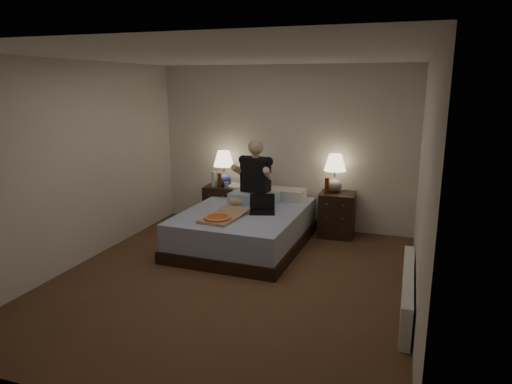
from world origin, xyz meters
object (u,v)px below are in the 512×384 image
(nightstand_right, at_px, (337,215))
(person, at_px, (254,172))
(lamp_right, at_px, (335,173))
(beer_bottle_left, at_px, (220,180))
(radiator, at_px, (407,291))
(beer_bottle_right, at_px, (327,186))
(water_bottle, at_px, (213,179))
(soda_can, at_px, (226,185))
(bed, at_px, (245,227))
(lamp_left, at_px, (224,169))
(laptop, at_px, (262,204))
(pizza_box, at_px, (217,218))
(nightstand_left, at_px, (222,205))

(nightstand_right, xyz_separation_m, person, (-1.15, -0.42, 0.65))
(lamp_right, xyz_separation_m, beer_bottle_left, (-1.76, -0.18, -0.19))
(radiator, bearing_deg, beer_bottle_right, 120.79)
(water_bottle, distance_m, soda_can, 0.25)
(bed, relative_size, lamp_left, 3.66)
(bed, height_order, laptop, laptop)
(beer_bottle_left, height_order, pizza_box, beer_bottle_left)
(lamp_right, bearing_deg, nightstand_left, -177.48)
(beer_bottle_right, distance_m, laptop, 1.09)
(beer_bottle_right, relative_size, radiator, 0.14)
(nightstand_left, xyz_separation_m, lamp_left, (0.05, 0.01, 0.60))
(radiator, bearing_deg, lamp_right, 117.22)
(nightstand_right, height_order, beer_bottle_left, beer_bottle_left)
(lamp_right, height_order, laptop, lamp_right)
(lamp_right, relative_size, radiator, 0.35)
(lamp_right, relative_size, beer_bottle_left, 2.43)
(nightstand_left, distance_m, lamp_left, 0.60)
(bed, bearing_deg, radiator, -28.10)
(radiator, bearing_deg, lamp_left, 143.93)
(nightstand_right, xyz_separation_m, beer_bottle_right, (-0.15, -0.08, 0.44))
(bed, bearing_deg, nightstand_right, 36.68)
(water_bottle, relative_size, soda_can, 2.50)
(bed, relative_size, soda_can, 20.47)
(soda_can, bearing_deg, lamp_right, 8.05)
(bed, xyz_separation_m, nightstand_right, (1.16, 0.81, 0.07))
(beer_bottle_right, relative_size, laptop, 0.68)
(nightstand_right, relative_size, lamp_left, 1.17)
(lamp_left, xyz_separation_m, soda_can, (0.10, -0.16, -0.23))
(soda_can, bearing_deg, nightstand_right, 5.51)
(bed, bearing_deg, lamp_right, 40.49)
(lamp_right, height_order, radiator, lamp_right)
(water_bottle, xyz_separation_m, beer_bottle_right, (1.78, 0.05, 0.01))
(bed, bearing_deg, nightstand_left, 132.45)
(beer_bottle_right, xyz_separation_m, laptop, (-0.73, -0.80, -0.14))
(lamp_right, xyz_separation_m, radiator, (1.10, -2.13, -0.74))
(lamp_right, relative_size, water_bottle, 2.24)
(nightstand_left, relative_size, nightstand_right, 0.97)
(water_bottle, xyz_separation_m, person, (0.78, -0.29, 0.22))
(bed, distance_m, soda_can, 0.94)
(pizza_box, distance_m, radiator, 2.44)
(lamp_left, bearing_deg, person, -32.47)
(beer_bottle_left, distance_m, beer_bottle_right, 1.67)
(bed, distance_m, pizza_box, 0.70)
(nightstand_left, height_order, lamp_right, lamp_right)
(nightstand_left, xyz_separation_m, pizza_box, (0.54, -1.42, 0.23))
(nightstand_left, bearing_deg, radiator, -38.31)
(bed, xyz_separation_m, person, (0.01, 0.39, 0.72))
(nightstand_left, xyz_separation_m, soda_can, (0.15, -0.15, 0.37))
(person, bearing_deg, lamp_left, 154.01)
(person, relative_size, pizza_box, 1.22)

